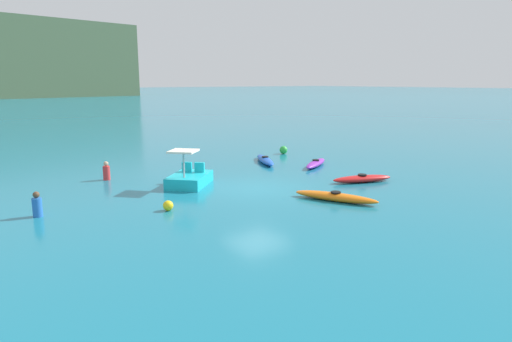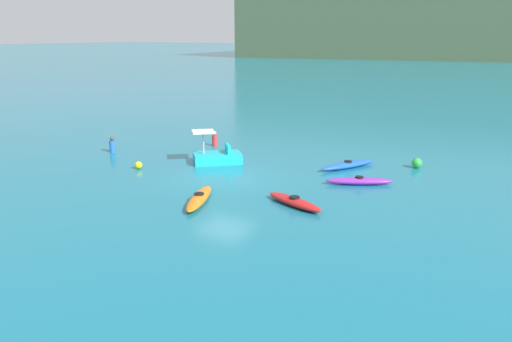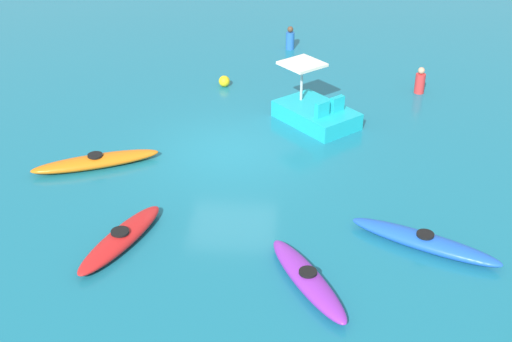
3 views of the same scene
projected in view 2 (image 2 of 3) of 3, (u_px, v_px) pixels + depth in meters
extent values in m
plane|color=#19728C|center=(225.00, 178.00, 24.20)|extent=(600.00, 600.00, 0.00)
cube|color=#4C6042|center=(468.00, 17.00, 144.54)|extent=(123.15, 68.27, 21.40)
ellipsoid|color=orange|center=(199.00, 198.00, 20.72)|extent=(1.90, 3.30, 0.32)
cylinder|color=black|center=(199.00, 194.00, 20.67)|extent=(0.52, 0.52, 0.05)
ellipsoid|color=purple|center=(359.00, 181.00, 23.14)|extent=(2.84, 1.93, 0.32)
cylinder|color=black|center=(359.00, 177.00, 23.09)|extent=(0.50, 0.50, 0.05)
ellipsoid|color=blue|center=(348.00, 165.00, 25.97)|extent=(2.02, 3.29, 0.32)
cylinder|color=black|center=(348.00, 161.00, 25.93)|extent=(0.51, 0.51, 0.05)
ellipsoid|color=red|center=(294.00, 202.00, 20.29)|extent=(2.92, 1.63, 0.32)
cylinder|color=black|center=(295.00, 197.00, 20.24)|extent=(0.52, 0.52, 0.05)
cube|color=#19B7C6|center=(217.00, 158.00, 27.06)|extent=(2.78, 2.72, 0.50)
cube|color=#19B7C6|center=(229.00, 150.00, 26.76)|extent=(0.41, 0.43, 0.44)
cube|color=#19B7C6|center=(227.00, 147.00, 27.33)|extent=(0.41, 0.43, 0.44)
cylinder|color=#B2B2B7|center=(203.00, 143.00, 26.73)|extent=(0.08, 0.08, 1.10)
cube|color=silver|center=(203.00, 132.00, 26.58)|extent=(1.55, 1.55, 0.08)
sphere|color=yellow|center=(138.00, 165.00, 25.83)|extent=(0.37, 0.37, 0.37)
sphere|color=green|center=(417.00, 163.00, 25.97)|extent=(0.50, 0.50, 0.50)
cylinder|color=red|center=(215.00, 140.00, 31.08)|extent=(0.41, 0.41, 0.65)
sphere|color=tan|center=(215.00, 133.00, 30.97)|extent=(0.22, 0.22, 0.22)
cylinder|color=blue|center=(112.00, 147.00, 29.41)|extent=(0.41, 0.41, 0.65)
sphere|color=brown|center=(112.00, 139.00, 29.30)|extent=(0.22, 0.22, 0.22)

